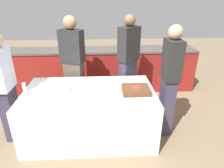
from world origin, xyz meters
The scene contains 11 objects.
ground_plane centered at (0.00, 0.00, 0.00)m, with size 14.00×14.00×0.00m, color #7A664C.
back_counter centered at (0.00, 1.61, 0.46)m, with size 4.40×0.58×0.92m.
dining_table centered at (0.00, 0.00, 0.37)m, with size 1.85×1.07×0.73m.
cake centered at (0.66, -0.08, 0.77)m, with size 0.42×0.36×0.08m.
plate_stack centered at (-0.39, 0.05, 0.77)m, with size 0.23×0.23×0.06m.
wine_glass centered at (-0.85, -0.08, 0.85)m, with size 0.06×0.06×0.18m.
side_plate_near_cake centered at (0.74, 0.22, 0.74)m, with size 0.17×0.17×0.00m.
person_cutting_cake centered at (0.66, 0.75, 0.88)m, with size 0.41×0.39×1.70m.
person_seated_left centered at (-1.15, 0.00, 0.85)m, with size 0.23×0.35×1.60m.
person_seated_right centered at (1.15, 0.00, 0.86)m, with size 0.20×0.32×1.64m.
person_standing_back centered at (-0.30, 0.75, 0.88)m, with size 0.43×0.33×1.69m.
Camera 1 is at (0.18, -2.55, 2.00)m, focal length 32.00 mm.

